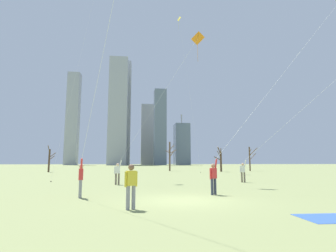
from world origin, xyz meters
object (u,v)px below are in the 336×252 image
(kite_flyer_far_back_green, at_px, (87,146))
(kite_flyer_midfield_right_orange, at_px, (132,148))
(distant_kite_drifting_left_yellow, at_px, (181,29))
(bare_tree_right_of_center, at_px, (220,160))
(kite_flyer_midfield_left_white, at_px, (252,124))
(bare_tree_rightmost, at_px, (50,159))
(bare_tree_leftmost, at_px, (170,155))
(bare_tree_left_of_center, at_px, (250,158))
(bystander_far_off_by_trees, at_px, (131,184))
(kite_flyer_foreground_left_blue, at_px, (279,137))

(kite_flyer_far_back_green, bearing_deg, kite_flyer_midfield_right_orange, 76.50)
(distant_kite_drifting_left_yellow, bearing_deg, bare_tree_right_of_center, 12.03)
(kite_flyer_far_back_green, xyz_separation_m, distant_kite_drifting_left_yellow, (9.96, 32.14, 23.37))
(kite_flyer_midfield_left_white, height_order, bare_tree_rightmost, kite_flyer_midfield_left_white)
(bare_tree_leftmost, height_order, bare_tree_right_of_center, bare_tree_leftmost)
(bare_tree_leftmost, relative_size, bare_tree_right_of_center, 1.26)
(kite_flyer_midfield_right_orange, xyz_separation_m, bare_tree_leftmost, (6.83, 30.09, 0.23))
(bare_tree_right_of_center, bearing_deg, bare_tree_rightmost, 177.82)
(kite_flyer_midfield_left_white, relative_size, bare_tree_left_of_center, 3.27)
(kite_flyer_midfield_right_orange, distance_m, distant_kite_drifting_left_yellow, 34.30)
(bystander_far_off_by_trees, height_order, bare_tree_right_of_center, bare_tree_right_of_center)
(kite_flyer_far_back_green, xyz_separation_m, bare_tree_leftmost, (8.76, 38.14, 0.55))
(kite_flyer_midfield_left_white, bearing_deg, kite_flyer_far_back_green, -167.85)
(bystander_far_off_by_trees, bearing_deg, bare_tree_rightmost, 111.16)
(kite_flyer_midfield_left_white, xyz_separation_m, distant_kite_drifting_left_yellow, (1.03, 30.21, 21.90))
(kite_flyer_midfield_left_white, relative_size, kite_flyer_midfield_right_orange, 1.19)
(kite_flyer_far_back_green, xyz_separation_m, bare_tree_right_of_center, (17.35, 33.71, -0.28))
(bare_tree_rightmost, height_order, bare_tree_left_of_center, bare_tree_left_of_center)
(kite_flyer_midfield_right_orange, distance_m, bare_tree_right_of_center, 29.95)
(bare_tree_rightmost, bearing_deg, bare_tree_right_of_center, -2.18)
(distant_kite_drifting_left_yellow, distance_m, bare_tree_leftmost, 23.63)
(kite_flyer_midfield_left_white, height_order, bare_tree_left_of_center, kite_flyer_midfield_left_white)
(distant_kite_drifting_left_yellow, bearing_deg, bare_tree_rightmost, 173.11)
(bare_tree_rightmost, relative_size, bare_tree_right_of_center, 1.02)
(kite_flyer_foreground_left_blue, bearing_deg, bare_tree_rightmost, 133.38)
(kite_flyer_far_back_green, height_order, bare_tree_left_of_center, kite_flyer_far_back_green)
(kite_flyer_foreground_left_blue, bearing_deg, bystander_far_off_by_trees, -139.20)
(kite_flyer_far_back_green, relative_size, bare_tree_right_of_center, 3.40)
(bystander_far_off_by_trees, bearing_deg, kite_flyer_midfield_left_white, 34.16)
(bystander_far_off_by_trees, relative_size, distant_kite_drifting_left_yellow, 0.06)
(bystander_far_off_by_trees, bearing_deg, bare_tree_right_of_center, 67.29)
(bare_tree_left_of_center, bearing_deg, kite_flyer_midfield_right_orange, -128.18)
(kite_flyer_midfield_left_white, relative_size, bare_tree_leftmost, 2.70)
(kite_flyer_midfield_left_white, distance_m, distant_kite_drifting_left_yellow, 37.33)
(kite_flyer_foreground_left_blue, relative_size, bare_tree_right_of_center, 2.86)
(kite_flyer_midfield_right_orange, bearing_deg, bare_tree_leftmost, 77.21)
(kite_flyer_midfield_left_white, distance_m, bystander_far_off_by_trees, 8.78)
(distant_kite_drifting_left_yellow, height_order, bare_tree_rightmost, distant_kite_drifting_left_yellow)
(kite_flyer_far_back_green, relative_size, bare_tree_left_of_center, 3.26)
(kite_flyer_midfield_left_white, height_order, kite_flyer_foreground_left_blue, kite_flyer_midfield_left_white)
(kite_flyer_foreground_left_blue, distance_m, distant_kite_drifting_left_yellow, 33.51)
(distant_kite_drifting_left_yellow, distance_m, bare_tree_rightmost, 32.68)
(bare_tree_rightmost, distance_m, bare_tree_left_of_center, 36.59)
(bystander_far_off_by_trees, height_order, bare_tree_left_of_center, bare_tree_left_of_center)
(kite_flyer_midfield_right_orange, bearing_deg, bare_tree_right_of_center, 59.00)
(kite_flyer_midfield_right_orange, xyz_separation_m, bystander_far_off_by_trees, (0.17, -10.76, -1.85))
(bystander_far_off_by_trees, bearing_deg, distant_kite_drifting_left_yellow, 77.29)
(kite_flyer_midfield_right_orange, distance_m, bare_tree_left_of_center, 35.91)
(kite_flyer_midfield_left_white, height_order, bare_tree_right_of_center, kite_flyer_midfield_left_white)
(kite_flyer_foreground_left_blue, distance_m, bystander_far_off_by_trees, 15.49)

